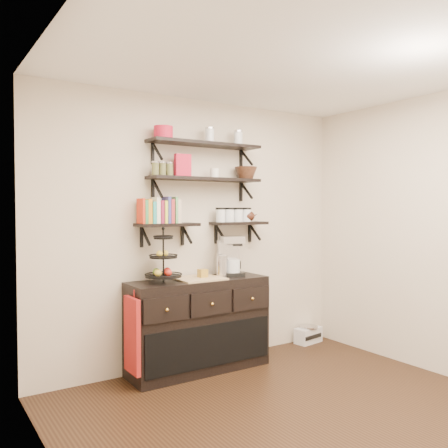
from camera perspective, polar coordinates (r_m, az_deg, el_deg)
floor at (r=3.83m, az=11.34°, el=-22.74°), size 3.50×3.50×0.00m
ceiling at (r=3.65m, az=11.65°, el=19.49°), size 3.50×3.50×0.02m
back_wall at (r=4.89m, az=-3.05°, el=-0.94°), size 3.50×0.02×2.70m
left_wall at (r=2.59m, az=-17.41°, el=-3.66°), size 0.02×3.50×2.70m
shelf_top at (r=4.81m, az=-2.28°, el=9.53°), size 1.20×0.27×0.23m
shelf_mid at (r=4.78m, az=-2.27°, el=5.37°), size 1.20×0.27×0.23m
shelf_low_left at (r=4.58m, az=-6.86°, el=-0.18°), size 0.60×0.25×0.23m
shelf_low_right at (r=5.01m, az=1.78°, el=0.02°), size 0.60×0.25×0.23m
cookbooks at (r=4.55m, az=-7.61°, el=1.54°), size 0.40×0.15×0.26m
glass_canisters at (r=4.97m, az=1.18°, el=1.01°), size 0.43×0.10×0.13m
sideboard at (r=4.75m, az=-3.08°, el=-11.99°), size 1.40×0.50×0.92m
fruit_stand at (r=4.47m, az=-7.29°, el=-4.83°), size 0.34×0.34×0.49m
candle at (r=4.68m, az=-2.59°, el=-5.92°), size 0.08×0.08×0.08m
coffee_maker at (r=4.87m, az=0.78°, el=-3.97°), size 0.28×0.28×0.41m
thermal_carafe at (r=4.76m, az=-0.25°, el=-5.12°), size 0.11×0.11×0.22m
apron at (r=4.35m, az=-10.99°, el=-13.01°), size 0.04×0.29×0.67m
radio at (r=5.84m, az=10.10°, el=-12.94°), size 0.36×0.26×0.20m
recipe_box at (r=4.66m, az=-5.00°, el=7.03°), size 0.16×0.07×0.22m
walnut_bowl at (r=5.05m, az=2.65°, el=6.13°), size 0.24×0.24×0.13m
ramekins at (r=4.83m, az=-1.16°, el=6.12°), size 0.09×0.09×0.10m
teapot at (r=5.08m, az=2.96°, el=1.06°), size 0.20×0.16×0.14m
red_pot at (r=4.60m, az=-7.32°, el=10.85°), size 0.18×0.18×0.12m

